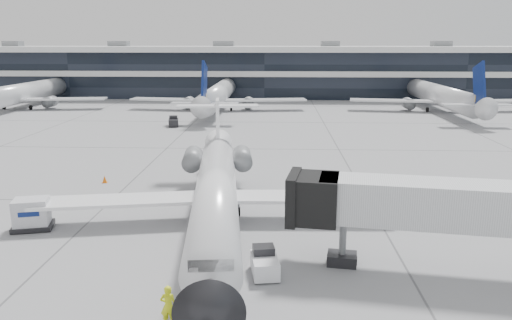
{
  "coord_description": "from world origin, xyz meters",
  "views": [
    {
      "loc": [
        2.9,
        -36.48,
        12.0
      ],
      "look_at": [
        1.16,
        3.38,
        2.6
      ],
      "focal_mm": 35.0,
      "sensor_mm": 36.0,
      "label": 1
    }
  ],
  "objects_px": {
    "ramp_worker": "(168,306)",
    "cargo_uld": "(32,214)",
    "regional_jet": "(216,188)",
    "baggage_tug": "(265,263)",
    "jet_bridge": "(459,206)"
  },
  "relations": [
    {
      "from": "ramp_worker",
      "to": "jet_bridge",
      "type": "bearing_deg",
      "value": -158.04
    },
    {
      "from": "cargo_uld",
      "to": "ramp_worker",
      "type": "bearing_deg",
      "value": -58.63
    },
    {
      "from": "jet_bridge",
      "to": "cargo_uld",
      "type": "distance_m",
      "value": 26.2
    },
    {
      "from": "baggage_tug",
      "to": "cargo_uld",
      "type": "xyz_separation_m",
      "value": [
        -15.47,
        5.97,
        0.38
      ]
    },
    {
      "from": "jet_bridge",
      "to": "baggage_tug",
      "type": "relative_size",
      "value": 6.63
    },
    {
      "from": "ramp_worker",
      "to": "cargo_uld",
      "type": "xyz_separation_m",
      "value": [
        -11.46,
        11.13,
        0.05
      ]
    },
    {
      "from": "regional_jet",
      "to": "baggage_tug",
      "type": "height_order",
      "value": "regional_jet"
    },
    {
      "from": "regional_jet",
      "to": "jet_bridge",
      "type": "relative_size",
      "value": 1.91
    },
    {
      "from": "ramp_worker",
      "to": "regional_jet",
      "type": "bearing_deg",
      "value": -92.46
    },
    {
      "from": "jet_bridge",
      "to": "baggage_tug",
      "type": "xyz_separation_m",
      "value": [
        -10.03,
        -0.56,
        -3.13
      ]
    },
    {
      "from": "ramp_worker",
      "to": "baggage_tug",
      "type": "height_order",
      "value": "ramp_worker"
    },
    {
      "from": "regional_jet",
      "to": "baggage_tug",
      "type": "distance_m",
      "value": 8.76
    },
    {
      "from": "jet_bridge",
      "to": "baggage_tug",
      "type": "distance_m",
      "value": 10.52
    },
    {
      "from": "ramp_worker",
      "to": "cargo_uld",
      "type": "relative_size",
      "value": 0.67
    },
    {
      "from": "jet_bridge",
      "to": "regional_jet",
      "type": "bearing_deg",
      "value": 160.58
    }
  ]
}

